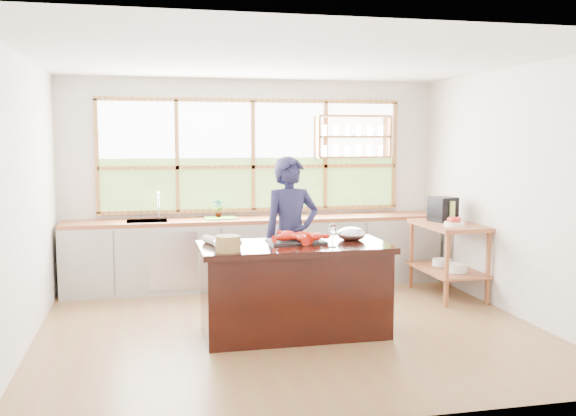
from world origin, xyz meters
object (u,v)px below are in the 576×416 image
object	(u,v)px
island	(294,289)
cook	(291,237)
espresso_machine	(443,209)
wicker_basket	(228,244)

from	to	relation	value
island	cook	xyz separation A→B (m)	(0.12, 0.68, 0.41)
espresso_machine	wicker_basket	world-z (taller)	espresso_machine
cook	wicker_basket	world-z (taller)	cook
island	wicker_basket	distance (m)	0.90
espresso_machine	wicker_basket	xyz separation A→B (m)	(-2.88, -1.54, -0.08)
wicker_basket	cook	bearing A→B (deg)	49.71
espresso_machine	wicker_basket	distance (m)	3.26
cook	espresso_machine	distance (m)	2.16
island	espresso_machine	xyz separation A→B (m)	(2.19, 1.27, 0.60)
cook	espresso_machine	xyz separation A→B (m)	(2.07, 0.59, 0.18)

